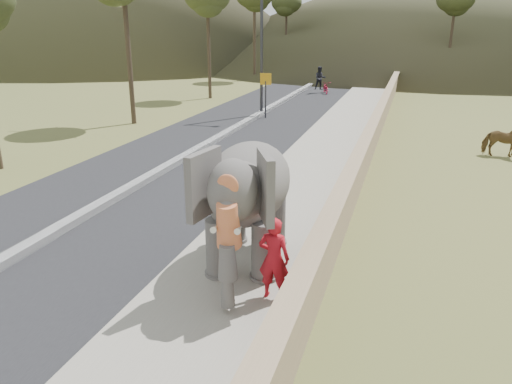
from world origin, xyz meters
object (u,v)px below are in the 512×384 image
elephant_and_man (248,201)px  motorcyclist (323,83)px  lamppost (267,24)px  cow (504,141)px

elephant_and_man → motorcyclist: elephant_and_man is taller
lamppost → elephant_and_man: lamppost is taller
lamppost → motorcyclist: size_ratio=4.16×
cow → elephant_and_man: size_ratio=0.38×
motorcyclist → lamppost: bearing=-98.0°
lamppost → elephant_and_man: (4.71, -17.59, -3.41)m
elephant_and_man → motorcyclist: bearing=96.9°
lamppost → motorcyclist: lamppost is taller
lamppost → cow: lamppost is taller
lamppost → cow: 13.45m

